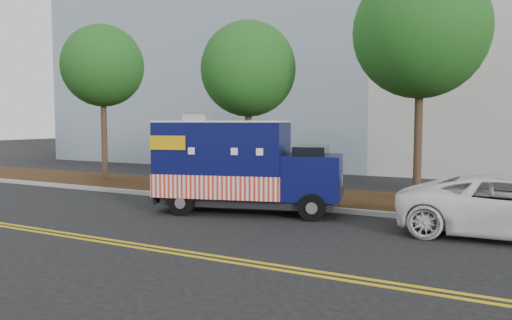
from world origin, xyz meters
The scene contains 10 objects.
ground centered at (0.00, 0.00, 0.00)m, with size 120.00×120.00×0.00m, color black.
curb centered at (0.00, 1.40, 0.07)m, with size 120.00×0.18×0.15m, color #9E9E99.
mulch_strip centered at (0.00, 3.50, 0.07)m, with size 120.00×4.00×0.15m, color black.
centerline_near centered at (0.00, -4.45, 0.01)m, with size 120.00×0.10×0.01m, color gold.
centerline_far centered at (0.00, -4.70, 0.01)m, with size 120.00×0.10×0.01m, color gold.
tree_a centered at (-7.62, 3.63, 5.19)m, with size 3.63×3.63×7.02m.
tree_b centered at (-0.25, 3.75, 4.70)m, with size 3.60×3.60×6.52m.
tree_c centered at (5.99, 3.82, 5.58)m, with size 4.27×4.27×7.73m.
sign_post centered at (-1.28, 1.76, 1.20)m, with size 0.06×0.06×2.40m, color #473828.
food_truck centered at (1.50, 0.09, 1.33)m, with size 5.91×3.46×2.94m.
Camera 1 is at (9.09, -12.78, 2.72)m, focal length 35.00 mm.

